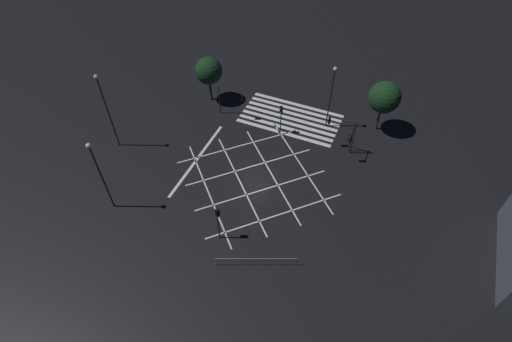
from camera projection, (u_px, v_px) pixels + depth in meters
ground_plane at (256, 178)px, 40.13m from camera, size 200.00×200.00×0.00m
road_markings at (277, 135)px, 44.49m from camera, size 16.91×21.54×0.01m
traffic_light_sw_cross at (351, 137)px, 40.14m from camera, size 0.36×1.93×3.80m
traffic_light_sw_main at (340, 127)px, 40.71m from camera, size 3.01×0.36×4.19m
traffic_light_median_south at (281, 114)px, 42.92m from camera, size 0.36×0.39×3.60m
traffic_light_se_main at (232, 97)px, 44.62m from camera, size 3.04×0.36×3.74m
traffic_light_median_north at (218, 217)px, 33.31m from camera, size 0.36×0.39×4.05m
street_lamp_east at (332, 89)px, 41.80m from camera, size 0.44×0.44×7.71m
street_lamp_west at (98, 168)px, 33.81m from camera, size 0.44×0.44×8.14m
street_lamp_far at (105, 104)px, 39.23m from camera, size 0.42×0.42×8.94m
street_tree_near at (209, 71)px, 45.91m from camera, size 3.16×3.16×5.62m
street_tree_far at (385, 97)px, 41.99m from camera, size 3.42×3.42×6.09m
pedestrian_railing at (256, 261)px, 33.06m from camera, size 6.25×2.72×1.05m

